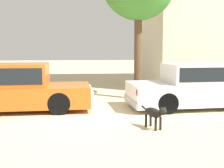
{
  "coord_description": "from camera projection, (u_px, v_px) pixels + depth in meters",
  "views": [
    {
      "loc": [
        0.07,
        -8.35,
        1.95
      ],
      "look_at": [
        0.92,
        0.2,
        0.9
      ],
      "focal_mm": 46.96,
      "sensor_mm": 36.0,
      "label": 1
    }
  ],
  "objects": [
    {
      "name": "ground_plane",
      "position": [
        81.0,
        116.0,
        8.48
      ],
      "size": [
        80.0,
        80.0,
        0.0
      ],
      "primitive_type": "plane",
      "color": "#CCB78E"
    },
    {
      "name": "parked_sedan_nearest",
      "position": [
        14.0,
        88.0,
        9.18
      ],
      "size": [
        4.89,
        1.98,
        1.48
      ],
      "rotation": [
        0.0,
        0.0,
        0.04
      ],
      "color": "#D15619",
      "rests_on": "ground_plane"
    },
    {
      "name": "parked_sedan_second",
      "position": [
        199.0,
        86.0,
        9.68
      ],
      "size": [
        4.92,
        2.1,
        1.45
      ],
      "rotation": [
        0.0,
        0.0,
        0.06
      ],
      "color": "silver",
      "rests_on": "ground_plane"
    },
    {
      "name": "stray_dog_spotted",
      "position": [
        155.0,
        113.0,
        7.06
      ],
      "size": [
        0.46,
        0.95,
        0.62
      ],
      "rotation": [
        0.0,
        0.0,
        5.12
      ],
      "color": "black",
      "rests_on": "ground_plane"
    }
  ]
}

